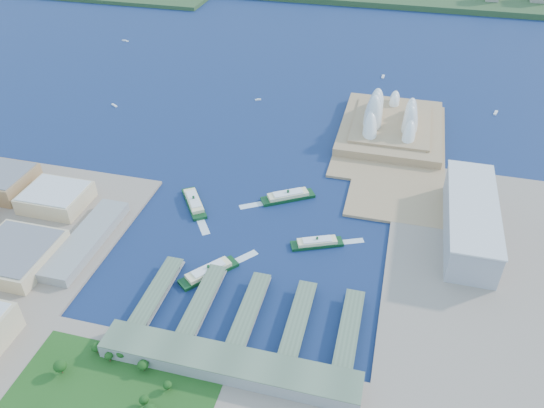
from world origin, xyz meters
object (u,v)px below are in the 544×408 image
(opera_house, at_px, (393,111))
(ferry_a, at_px, (194,201))
(ferry_b, at_px, (288,194))
(toaster_building, at_px, (470,219))
(ferry_c, at_px, (209,270))
(ferry_d, at_px, (317,241))

(opera_house, distance_m, ferry_a, 294.39)
(ferry_a, distance_m, ferry_b, 102.95)
(opera_house, xyz_separation_m, toaster_building, (90.00, -200.00, -11.50))
(opera_house, bearing_deg, toaster_building, -65.77)
(ferry_a, xyz_separation_m, ferry_b, (96.21, 36.63, 0.06))
(opera_house, relative_size, toaster_building, 1.16)
(ferry_c, xyz_separation_m, ferry_d, (88.58, 65.98, -0.57))
(ferry_b, xyz_separation_m, ferry_c, (-43.21, -135.39, -0.18))
(ferry_b, bearing_deg, toaster_building, 52.91)
(toaster_building, relative_size, ferry_a, 2.63)
(toaster_building, height_order, ferry_b, toaster_building)
(toaster_building, bearing_deg, opera_house, 114.23)
(toaster_building, xyz_separation_m, ferry_d, (-142.69, -52.39, -15.63))
(ferry_d, bearing_deg, opera_house, -35.18)
(toaster_building, bearing_deg, ferry_c, -152.90)
(toaster_building, relative_size, ferry_c, 2.69)
(ferry_d, bearing_deg, toaster_building, -93.22)
(opera_house, height_order, toaster_building, opera_house)
(toaster_building, xyz_separation_m, ferry_a, (-284.27, -19.61, -14.93))
(opera_house, height_order, ferry_b, opera_house)
(ferry_b, bearing_deg, ferry_a, -101.08)
(ferry_b, distance_m, ferry_d, 82.92)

